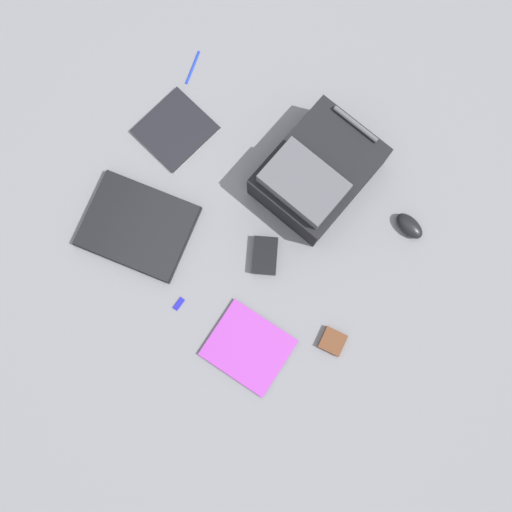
{
  "coord_description": "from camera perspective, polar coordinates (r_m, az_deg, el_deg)",
  "views": [
    {
      "loc": [
        0.17,
        -0.29,
        1.72
      ],
      "look_at": [
        0.04,
        -0.05,
        0.02
      ],
      "focal_mm": 36.43,
      "sensor_mm": 36.0,
      "label": 1
    }
  ],
  "objects": [
    {
      "name": "laptop",
      "position": [
        1.79,
        -12.85,
        3.25
      ],
      "size": [
        0.37,
        0.31,
        0.03
      ],
      "color": "black",
      "rests_on": "ground_plane"
    },
    {
      "name": "ground_plane",
      "position": [
        1.75,
        -0.49,
        1.89
      ],
      "size": [
        3.38,
        3.38,
        0.0
      ],
      "primitive_type": "plane",
      "color": "slate"
    },
    {
      "name": "backpack",
      "position": [
        1.74,
        6.66,
        9.04
      ],
      "size": [
        0.37,
        0.44,
        0.18
      ],
      "color": "black",
      "rests_on": "ground_plane"
    },
    {
      "name": "earbud_pouch",
      "position": [
        1.72,
        8.41,
        -9.26
      ],
      "size": [
        0.08,
        0.08,
        0.02
      ],
      "primitive_type": "cube",
      "rotation": [
        0.0,
        0.0,
        0.03
      ],
      "color": "#59331E",
      "rests_on": "ground_plane"
    },
    {
      "name": "usb_stick",
      "position": [
        1.74,
        -8.48,
        -5.21
      ],
      "size": [
        0.02,
        0.05,
        0.01
      ],
      "primitive_type": "cube",
      "rotation": [
        0.0,
        0.0,
        -0.14
      ],
      "color": "#191999",
      "rests_on": "ground_plane"
    },
    {
      "name": "pen_black",
      "position": [
        1.98,
        -6.98,
        19.9
      ],
      "size": [
        0.03,
        0.13,
        0.01
      ],
      "primitive_type": "cylinder",
      "rotation": [
        1.57,
        0.0,
        0.14
      ],
      "color": "#1933B2",
      "rests_on": "ground_plane"
    },
    {
      "name": "computer_mouse",
      "position": [
        1.81,
        16.49,
        3.18
      ],
      "size": [
        0.12,
        0.09,
        0.04
      ],
      "primitive_type": "ellipsoid",
      "rotation": [
        0.0,
        0.0,
        1.24
      ],
      "color": "black",
      "rests_on": "ground_plane"
    },
    {
      "name": "power_brick",
      "position": [
        1.72,
        0.98,
        0.04
      ],
      "size": [
        0.12,
        0.15,
        0.03
      ],
      "primitive_type": "cube",
      "rotation": [
        0.0,
        0.0,
        3.54
      ],
      "color": "black",
      "rests_on": "ground_plane"
    },
    {
      "name": "book_comic",
      "position": [
        1.71,
        -0.84,
        -10.03
      ],
      "size": [
        0.27,
        0.24,
        0.01
      ],
      "color": "silver",
      "rests_on": "ground_plane"
    },
    {
      "name": "book_manual",
      "position": [
        1.88,
        -8.83,
        13.52
      ],
      "size": [
        0.28,
        0.28,
        0.02
      ],
      "color": "silver",
      "rests_on": "ground_plane"
    }
  ]
}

